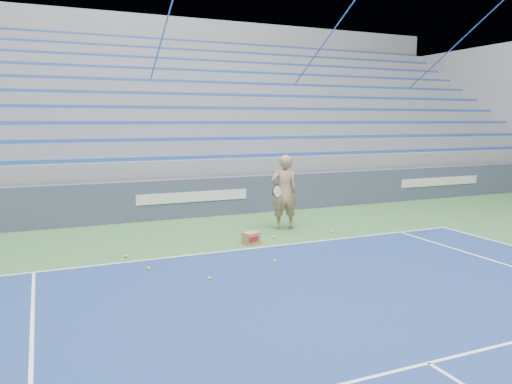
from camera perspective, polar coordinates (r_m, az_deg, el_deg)
sponsor_barrier at (r=14.27m, az=-7.32°, el=-0.66°), size 30.00×0.32×1.10m
bleachers at (r=19.67m, az=-12.11°, el=6.92°), size 31.00×9.15×7.30m
tennis_player at (r=12.57m, az=3.22°, el=-0.01°), size 0.98×0.90×1.87m
ball_box at (r=11.14m, az=-0.55°, el=-5.29°), size 0.43×0.39×0.27m
tennis_ball_0 at (r=8.73m, az=-5.33°, el=-9.80°), size 0.07×0.07×0.07m
tennis_ball_1 at (r=12.34m, az=8.67°, el=-4.52°), size 0.07×0.07×0.07m
tennis_ball_2 at (r=9.74m, az=2.18°, el=-7.87°), size 0.07×0.07×0.07m
tennis_ball_3 at (r=9.45m, az=-12.15°, el=-8.55°), size 0.07×0.07×0.07m
tennis_ball_4 at (r=10.41m, az=-14.65°, el=-7.08°), size 0.07×0.07×0.07m
tennis_ball_5 at (r=11.67m, az=2.05°, el=-5.16°), size 0.07×0.07×0.07m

